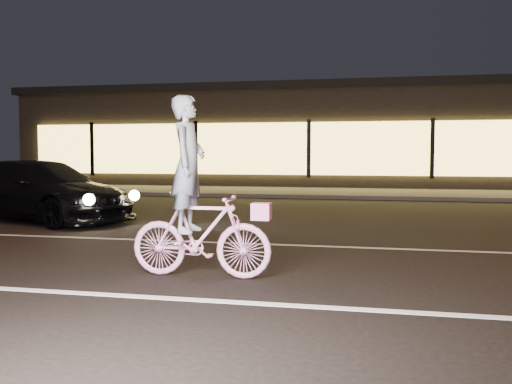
# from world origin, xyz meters

# --- Properties ---
(ground) EXTENTS (90.00, 90.00, 0.00)m
(ground) POSITION_xyz_m (0.00, 0.00, 0.00)
(ground) COLOR black
(ground) RESTS_ON ground
(lane_stripe_near) EXTENTS (60.00, 0.12, 0.01)m
(lane_stripe_near) POSITION_xyz_m (0.00, -1.50, 0.00)
(lane_stripe_near) COLOR silver
(lane_stripe_near) RESTS_ON ground
(lane_stripe_far) EXTENTS (60.00, 0.10, 0.01)m
(lane_stripe_far) POSITION_xyz_m (0.00, 2.00, 0.00)
(lane_stripe_far) COLOR gray
(lane_stripe_far) RESTS_ON ground
(sidewalk) EXTENTS (30.00, 4.00, 0.12)m
(sidewalk) POSITION_xyz_m (0.00, 13.00, 0.06)
(sidewalk) COLOR #383533
(sidewalk) RESTS_ON ground
(storefront) EXTENTS (25.40, 8.42, 4.20)m
(storefront) POSITION_xyz_m (0.00, 18.97, 2.15)
(storefront) COLOR black
(storefront) RESTS_ON ground
(cyclist) EXTENTS (1.68, 0.58, 2.12)m
(cyclist) POSITION_xyz_m (0.63, -0.50, 0.75)
(cyclist) COLOR #FB46A8
(cyclist) RESTS_ON ground
(sedan) EXTENTS (4.79, 3.17, 1.29)m
(sedan) POSITION_xyz_m (-4.35, 4.01, 0.65)
(sedan) COLOR black
(sedan) RESTS_ON ground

